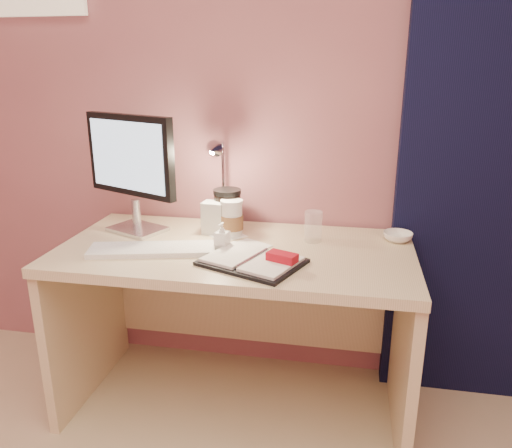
% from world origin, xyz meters
% --- Properties ---
extents(room, '(3.50, 3.50, 3.50)m').
position_xyz_m(room, '(0.95, 1.69, 1.14)').
color(room, '#C6B28E').
rests_on(room, ground).
extents(desk, '(1.40, 0.70, 0.73)m').
position_xyz_m(desk, '(0.00, 1.45, 0.50)').
color(desk, beige).
rests_on(desk, ground).
extents(monitor, '(0.44, 0.25, 0.50)m').
position_xyz_m(monitor, '(-0.46, 1.50, 1.03)').
color(monitor, silver).
rests_on(monitor, desk).
extents(keyboard, '(0.50, 0.25, 0.02)m').
position_xyz_m(keyboard, '(-0.30, 1.28, 0.74)').
color(keyboard, white).
rests_on(keyboard, desk).
extents(planner, '(0.42, 0.37, 0.05)m').
position_xyz_m(planner, '(0.11, 1.23, 0.74)').
color(planner, black).
rests_on(planner, desk).
extents(paper_b, '(0.19, 0.19, 0.00)m').
position_xyz_m(paper_b, '(0.05, 1.40, 0.73)').
color(paper_b, white).
rests_on(paper_b, desk).
extents(paper_c, '(0.18, 0.18, 0.00)m').
position_xyz_m(paper_c, '(-0.07, 1.52, 0.73)').
color(paper_c, white).
rests_on(paper_c, desk).
extents(coffee_cup, '(0.10, 0.10, 0.16)m').
position_xyz_m(coffee_cup, '(-0.05, 1.52, 0.80)').
color(coffee_cup, silver).
rests_on(coffee_cup, desk).
extents(clear_cup, '(0.07, 0.07, 0.13)m').
position_xyz_m(clear_cup, '(0.30, 1.51, 0.79)').
color(clear_cup, white).
rests_on(clear_cup, desk).
extents(bowl, '(0.15, 0.15, 0.04)m').
position_xyz_m(bowl, '(0.64, 1.58, 0.75)').
color(bowl, white).
rests_on(bowl, desk).
extents(lotion_bottle, '(0.06, 0.06, 0.11)m').
position_xyz_m(lotion_bottle, '(-0.04, 1.35, 0.79)').
color(lotion_bottle, silver).
rests_on(lotion_bottle, desk).
extents(dark_jar, '(0.12, 0.12, 0.16)m').
position_xyz_m(dark_jar, '(-0.08, 1.59, 0.81)').
color(dark_jar, black).
rests_on(dark_jar, desk).
extents(product_box, '(0.10, 0.08, 0.14)m').
position_xyz_m(product_box, '(-0.13, 1.54, 0.80)').
color(product_box, silver).
rests_on(product_box, desk).
extents(desk_lamp, '(0.09, 0.24, 0.40)m').
position_xyz_m(desk_lamp, '(-0.12, 1.58, 0.98)').
color(desk_lamp, silver).
rests_on(desk_lamp, desk).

